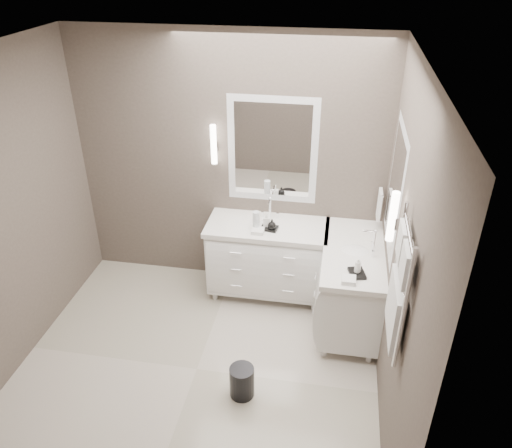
% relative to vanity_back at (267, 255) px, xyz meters
% --- Properties ---
extents(floor, '(3.20, 3.00, 0.01)m').
position_rel_vanity_back_xyz_m(floor, '(-0.45, -1.23, -0.49)').
color(floor, beige).
rests_on(floor, ground).
extents(ceiling, '(3.20, 3.00, 0.01)m').
position_rel_vanity_back_xyz_m(ceiling, '(-0.45, -1.23, 2.22)').
color(ceiling, white).
rests_on(ceiling, wall_back).
extents(wall_back, '(3.20, 0.01, 2.70)m').
position_rel_vanity_back_xyz_m(wall_back, '(-0.45, 0.28, 0.86)').
color(wall_back, '#534942').
rests_on(wall_back, floor).
extents(wall_front, '(3.20, 0.01, 2.70)m').
position_rel_vanity_back_xyz_m(wall_front, '(-0.45, -2.73, 0.86)').
color(wall_front, '#534942').
rests_on(wall_front, floor).
extents(wall_right, '(0.01, 3.00, 2.70)m').
position_rel_vanity_back_xyz_m(wall_right, '(1.15, -1.23, 0.86)').
color(wall_right, '#534942').
rests_on(wall_right, floor).
extents(vanity_back, '(1.24, 0.59, 0.97)m').
position_rel_vanity_back_xyz_m(vanity_back, '(0.00, 0.00, 0.00)').
color(vanity_back, white).
rests_on(vanity_back, floor).
extents(vanity_right, '(0.59, 1.24, 0.97)m').
position_rel_vanity_back_xyz_m(vanity_right, '(0.88, -0.33, 0.00)').
color(vanity_right, white).
rests_on(vanity_right, floor).
extents(mirror_back, '(0.90, 0.02, 1.10)m').
position_rel_vanity_back_xyz_m(mirror_back, '(-0.00, 0.26, 1.06)').
color(mirror_back, white).
rests_on(mirror_back, wall_back).
extents(mirror_right, '(0.02, 0.90, 1.10)m').
position_rel_vanity_back_xyz_m(mirror_right, '(1.14, -0.43, 1.06)').
color(mirror_right, white).
rests_on(mirror_right, wall_right).
extents(sconce_back, '(0.06, 0.06, 0.40)m').
position_rel_vanity_back_xyz_m(sconce_back, '(-0.58, 0.20, 1.11)').
color(sconce_back, white).
rests_on(sconce_back, wall_back).
extents(sconce_right, '(0.06, 0.06, 0.40)m').
position_rel_vanity_back_xyz_m(sconce_right, '(1.08, -1.01, 1.11)').
color(sconce_right, white).
rests_on(sconce_right, wall_right).
extents(towel_bar_corner, '(0.03, 0.22, 0.30)m').
position_rel_vanity_back_xyz_m(towel_bar_corner, '(1.09, 0.13, 0.63)').
color(towel_bar_corner, white).
rests_on(towel_bar_corner, wall_right).
extents(towel_ladder, '(0.06, 0.58, 0.90)m').
position_rel_vanity_back_xyz_m(towel_ladder, '(1.10, -1.63, 0.91)').
color(towel_ladder, white).
rests_on(towel_ladder, wall_right).
extents(waste_bin, '(0.25, 0.25, 0.29)m').
position_rel_vanity_back_xyz_m(waste_bin, '(0.01, -1.43, -0.34)').
color(waste_bin, black).
rests_on(waste_bin, floor).
extents(amenity_tray_back, '(0.18, 0.15, 0.02)m').
position_rel_vanity_back_xyz_m(amenity_tray_back, '(0.03, -0.08, 0.38)').
color(amenity_tray_back, black).
rests_on(amenity_tray_back, vanity_back).
extents(amenity_tray_right, '(0.17, 0.20, 0.03)m').
position_rel_vanity_back_xyz_m(amenity_tray_right, '(0.89, -0.71, 0.38)').
color(amenity_tray_right, black).
rests_on(amenity_tray_right, vanity_right).
extents(water_bottle, '(0.09, 0.09, 0.20)m').
position_rel_vanity_back_xyz_m(water_bottle, '(-0.10, -0.11, 0.46)').
color(water_bottle, silver).
rests_on(water_bottle, vanity_back).
extents(soap_bottle_a, '(0.07, 0.07, 0.14)m').
position_rel_vanity_back_xyz_m(soap_bottle_a, '(-0.00, -0.06, 0.46)').
color(soap_bottle_a, white).
rests_on(soap_bottle_a, amenity_tray_back).
extents(soap_bottle_b, '(0.10, 0.10, 0.10)m').
position_rel_vanity_back_xyz_m(soap_bottle_b, '(0.06, -0.11, 0.44)').
color(soap_bottle_b, black).
rests_on(soap_bottle_b, amenity_tray_back).
extents(soap_bottle_c, '(0.06, 0.06, 0.15)m').
position_rel_vanity_back_xyz_m(soap_bottle_c, '(0.89, -0.71, 0.46)').
color(soap_bottle_c, white).
rests_on(soap_bottle_c, amenity_tray_right).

